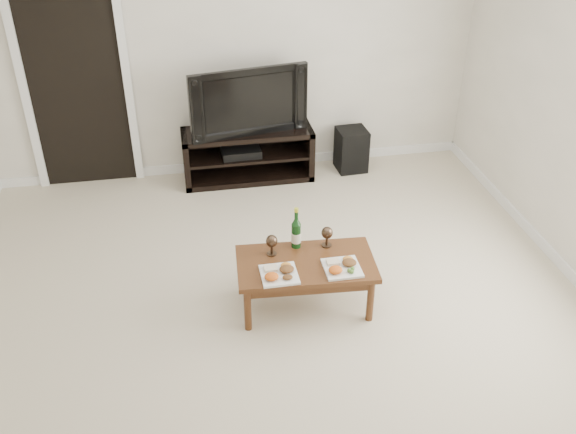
# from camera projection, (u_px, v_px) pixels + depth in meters

# --- Properties ---
(floor) EXTENTS (5.50, 5.50, 0.00)m
(floor) POSITION_uv_depth(u_px,v_px,m) (281.00, 335.00, 4.78)
(floor) COLOR beige
(floor) RESTS_ON ground
(back_wall) EXTENTS (5.00, 0.04, 2.60)m
(back_wall) POSITION_uv_depth(u_px,v_px,m) (233.00, 51.00, 6.41)
(back_wall) COLOR white
(back_wall) RESTS_ON ground
(doorway) EXTENTS (0.90, 0.02, 2.05)m
(doorway) POSITION_uv_depth(u_px,v_px,m) (77.00, 88.00, 6.28)
(doorway) COLOR black
(doorway) RESTS_ON ground
(media_console) EXTENTS (1.35, 0.45, 0.55)m
(media_console) POSITION_uv_depth(u_px,v_px,m) (248.00, 155.00, 6.73)
(media_console) COLOR black
(media_console) RESTS_ON ground
(television) EXTENTS (1.21, 0.36, 0.69)m
(television) POSITION_uv_depth(u_px,v_px,m) (246.00, 99.00, 6.40)
(television) COLOR black
(television) RESTS_ON media_console
(av_receiver) EXTENTS (0.41, 0.31, 0.08)m
(av_receiver) POSITION_uv_depth(u_px,v_px,m) (241.00, 151.00, 6.68)
(av_receiver) COLOR black
(av_receiver) RESTS_ON media_console
(subwoofer) EXTENTS (0.32, 0.32, 0.46)m
(subwoofer) POSITION_uv_depth(u_px,v_px,m) (351.00, 150.00, 6.93)
(subwoofer) COLOR black
(subwoofer) RESTS_ON ground
(coffee_table) EXTENTS (1.08, 0.64, 0.42)m
(coffee_table) POSITION_uv_depth(u_px,v_px,m) (306.00, 284.00, 4.97)
(coffee_table) COLOR #573218
(coffee_table) RESTS_ON ground
(plate_left) EXTENTS (0.27, 0.27, 0.07)m
(plate_left) POSITION_uv_depth(u_px,v_px,m) (279.00, 272.00, 4.69)
(plate_left) COLOR white
(plate_left) RESTS_ON coffee_table
(plate_right) EXTENTS (0.27, 0.27, 0.07)m
(plate_right) POSITION_uv_depth(u_px,v_px,m) (342.00, 265.00, 4.76)
(plate_right) COLOR white
(plate_right) RESTS_ON coffee_table
(wine_bottle) EXTENTS (0.07, 0.07, 0.35)m
(wine_bottle) POSITION_uv_depth(u_px,v_px,m) (296.00, 228.00, 4.94)
(wine_bottle) COLOR #0E3612
(wine_bottle) RESTS_ON coffee_table
(goblet_left) EXTENTS (0.09, 0.09, 0.17)m
(goblet_left) POSITION_uv_depth(u_px,v_px,m) (272.00, 245.00, 4.90)
(goblet_left) COLOR #3D2D21
(goblet_left) RESTS_ON coffee_table
(goblet_right) EXTENTS (0.09, 0.09, 0.17)m
(goblet_right) POSITION_uv_depth(u_px,v_px,m) (327.00, 237.00, 5.00)
(goblet_right) COLOR #3D2D21
(goblet_right) RESTS_ON coffee_table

